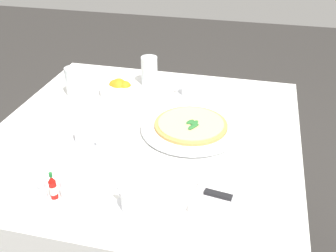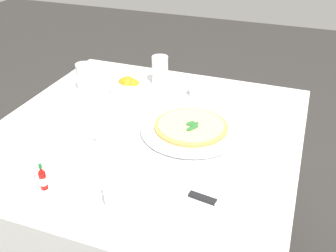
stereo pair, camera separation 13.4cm
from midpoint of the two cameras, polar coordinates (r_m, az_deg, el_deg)
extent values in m
cube|color=white|center=(1.36, -0.48, -1.03)|extent=(1.04, 1.04, 0.02)
cube|color=white|center=(1.85, 5.14, 2.93)|extent=(1.04, 0.01, 0.28)
cube|color=white|center=(1.66, -17.24, -2.12)|extent=(0.01, 1.04, 0.28)
cube|color=white|center=(1.39, 20.10, -10.16)|extent=(0.01, 1.04, 0.28)
cylinder|color=brown|center=(2.03, -7.42, -1.70)|extent=(0.06, 0.06, 0.72)
cylinder|color=brown|center=(1.85, 16.81, -6.56)|extent=(0.06, 0.06, 0.72)
cylinder|color=white|center=(1.35, 6.18, -0.81)|extent=(0.21, 0.21, 0.01)
cylinder|color=white|center=(1.34, 6.20, -0.48)|extent=(0.34, 0.34, 0.01)
cylinder|color=tan|center=(1.34, 6.23, -0.12)|extent=(0.25, 0.25, 0.01)
cylinder|color=#F4DB8E|center=(1.33, 6.24, 0.14)|extent=(0.23, 0.23, 0.00)
ellipsoid|color=#2D7533|center=(1.32, 6.65, 0.02)|extent=(0.04, 0.03, 0.01)
ellipsoid|color=#2D7533|center=(1.33, 6.14, 0.35)|extent=(0.03, 0.04, 0.01)
ellipsoid|color=#2D7533|center=(1.30, 6.51, -0.33)|extent=(0.04, 0.04, 0.01)
ellipsoid|color=#2D7533|center=(1.30, 6.24, -0.45)|extent=(0.03, 0.04, 0.01)
ellipsoid|color=#2D7533|center=(1.32, 6.82, 0.16)|extent=(0.03, 0.04, 0.01)
cylinder|color=white|center=(1.33, -8.87, -1.54)|extent=(0.13, 0.13, 0.01)
cylinder|color=white|center=(1.31, -8.97, -0.41)|extent=(0.08, 0.08, 0.06)
torus|color=white|center=(1.27, -7.83, -1.22)|extent=(0.03, 0.02, 0.03)
cylinder|color=black|center=(1.30, -9.06, 0.48)|extent=(0.07, 0.07, 0.00)
cylinder|color=white|center=(1.58, 6.93, 4.21)|extent=(0.13, 0.13, 0.01)
cylinder|color=white|center=(1.57, 7.00, 5.21)|extent=(0.08, 0.08, 0.06)
torus|color=white|center=(1.58, 5.32, 5.69)|extent=(0.04, 0.01, 0.03)
cylinder|color=black|center=(1.56, 7.06, 6.00)|extent=(0.07, 0.07, 0.00)
cylinder|color=white|center=(1.04, -3.31, -11.69)|extent=(0.13, 0.13, 0.01)
cylinder|color=white|center=(1.02, -3.37, -10.35)|extent=(0.08, 0.08, 0.06)
torus|color=white|center=(1.05, -5.41, -9.04)|extent=(0.04, 0.02, 0.03)
cylinder|color=black|center=(1.00, -3.41, -9.25)|extent=(0.07, 0.07, 0.00)
cylinder|color=white|center=(1.62, -9.72, 6.93)|extent=(0.07, 0.07, 0.12)
cylinder|color=silver|center=(1.63, -9.64, 6.15)|extent=(0.06, 0.06, 0.07)
cylinder|color=white|center=(1.66, 1.16, 8.03)|extent=(0.07, 0.07, 0.12)
cylinder|color=silver|center=(1.67, 1.15, 7.54)|extent=(0.06, 0.06, 0.09)
cube|color=white|center=(1.04, 11.18, -11.80)|extent=(0.23, 0.15, 0.02)
cube|color=silver|center=(1.03, 13.94, -12.06)|extent=(0.12, 0.04, 0.01)
cube|color=black|center=(1.04, 8.76, -10.44)|extent=(0.08, 0.03, 0.01)
cylinder|color=white|center=(1.60, -3.46, 5.58)|extent=(0.15, 0.15, 0.04)
sphere|color=orange|center=(1.58, -2.63, 5.86)|extent=(0.05, 0.05, 0.05)
sphere|color=orange|center=(1.60, -3.47, 6.06)|extent=(0.06, 0.06, 0.06)
sphere|color=orange|center=(1.60, -3.99, 6.12)|extent=(0.05, 0.05, 0.05)
sphere|color=orange|center=(1.59, -3.51, 5.93)|extent=(0.06, 0.06, 0.06)
cylinder|color=#B7140F|center=(1.12, -14.46, -7.81)|extent=(0.02, 0.02, 0.05)
cylinder|color=white|center=(1.12, -14.46, -7.81)|extent=(0.02, 0.02, 0.02)
cone|color=#B7140F|center=(1.10, -14.70, -6.36)|extent=(0.02, 0.02, 0.02)
cylinder|color=#1E722D|center=(1.09, -14.80, -5.78)|extent=(0.01, 0.01, 0.01)
cylinder|color=white|center=(1.11, -12.92, -8.17)|extent=(0.03, 0.03, 0.04)
cylinder|color=white|center=(1.12, -12.88, -8.41)|extent=(0.02, 0.02, 0.03)
sphere|color=silver|center=(1.10, -13.06, -7.21)|extent=(0.02, 0.02, 0.02)
cylinder|color=white|center=(1.13, -15.88, -8.05)|extent=(0.03, 0.03, 0.04)
cylinder|color=#38332D|center=(1.13, -15.84, -8.28)|extent=(0.02, 0.02, 0.03)
sphere|color=silver|center=(1.11, -16.06, -7.09)|extent=(0.02, 0.02, 0.02)
camera|label=1|loc=(0.07, -87.14, 1.72)|focal=41.91mm
camera|label=2|loc=(0.07, 92.86, -1.72)|focal=41.91mm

